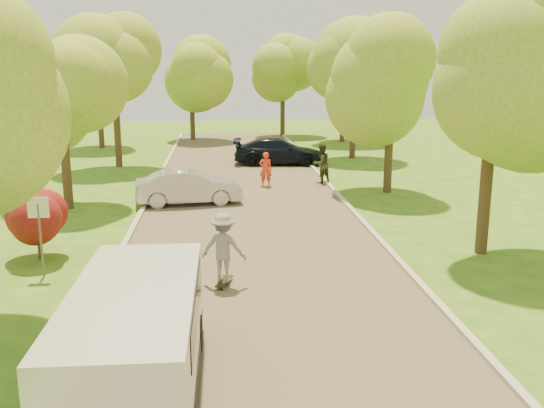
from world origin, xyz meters
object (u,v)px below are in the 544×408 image
object	(u,v)px
street_sign	(39,220)
dark_sedan	(279,151)
longboard	(224,281)
silver_sedan	(189,187)
skateboarder	(223,247)
person_olive	(321,163)
minivan	(135,340)
person_striped	(266,169)

from	to	relation	value
street_sign	dark_sedan	size ratio (longest dim) A/B	0.43
dark_sedan	longboard	world-z (taller)	dark_sedan
silver_sedan	skateboarder	distance (m)	9.57
person_olive	longboard	bearing A→B (deg)	38.17
street_sign	dark_sedan	distance (m)	19.82
skateboarder	longboard	bearing A→B (deg)	91.54
dark_sedan	street_sign	bearing A→B (deg)	161.28
street_sign	minivan	size ratio (longest dim) A/B	0.41
dark_sedan	silver_sedan	bearing A→B (deg)	159.94
silver_sedan	skateboarder	xyz separation A→B (m)	(1.33, -9.47, 0.32)
longboard	street_sign	bearing A→B (deg)	2.79
person_striped	person_olive	distance (m)	2.76
longboard	skateboarder	bearing A→B (deg)	-88.46
minivan	silver_sedan	bearing A→B (deg)	89.74
dark_sedan	longboard	size ratio (longest dim) A/B	5.31
skateboarder	person_striped	distance (m)	13.02
person_olive	skateboarder	bearing A→B (deg)	38.17
dark_sedan	person_striped	size ratio (longest dim) A/B	3.16
skateboarder	person_striped	xyz separation A→B (m)	(2.06, 12.86, -0.21)
minivan	silver_sedan	xyz separation A→B (m)	(0.20, 14.71, -0.33)
street_sign	person_striped	distance (m)	13.65
minivan	silver_sedan	world-z (taller)	minivan
street_sign	longboard	world-z (taller)	street_sign
minivan	person_olive	xyz separation A→B (m)	(6.30, 18.63, -0.08)
dark_sedan	person_olive	bearing A→B (deg)	-160.21
street_sign	skateboarder	world-z (taller)	street_sign
minivan	dark_sedan	xyz separation A→B (m)	(4.84, 24.38, -0.29)
skateboarder	person_striped	world-z (taller)	skateboarder
minivan	skateboarder	xyz separation A→B (m)	(1.53, 5.24, -0.01)
skateboarder	person_striped	bearing A→B (deg)	-83.55
dark_sedan	person_striped	xyz separation A→B (m)	(-1.24, -6.29, 0.07)
skateboarder	person_olive	distance (m)	14.22
longboard	person_striped	distance (m)	13.04
street_sign	minivan	distance (m)	7.16
person_striped	silver_sedan	bearing A→B (deg)	49.08
street_sign	person_olive	distance (m)	15.61
minivan	skateboarder	size ratio (longest dim) A/B	2.93
person_striped	dark_sedan	bearing A→B (deg)	-97.04
silver_sedan	person_olive	size ratio (longest dim) A/B	2.24
silver_sedan	person_olive	world-z (taller)	person_olive
silver_sedan	person_striped	xyz separation A→B (m)	(3.39, 3.39, 0.10)
dark_sedan	person_striped	bearing A→B (deg)	174.36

